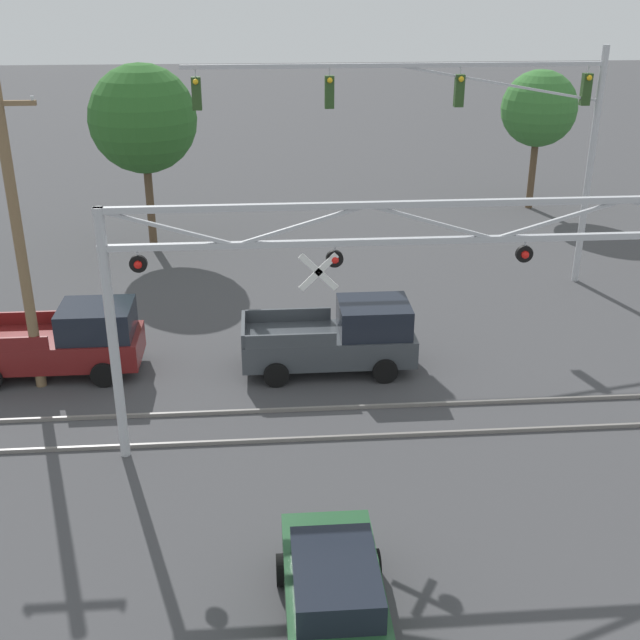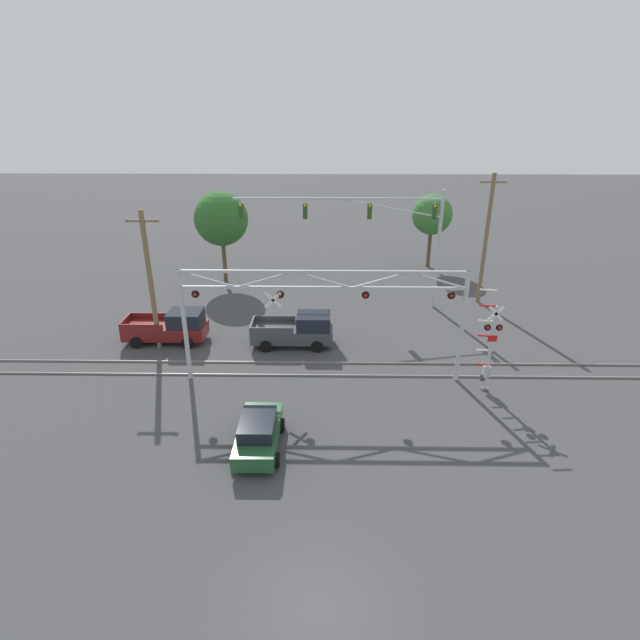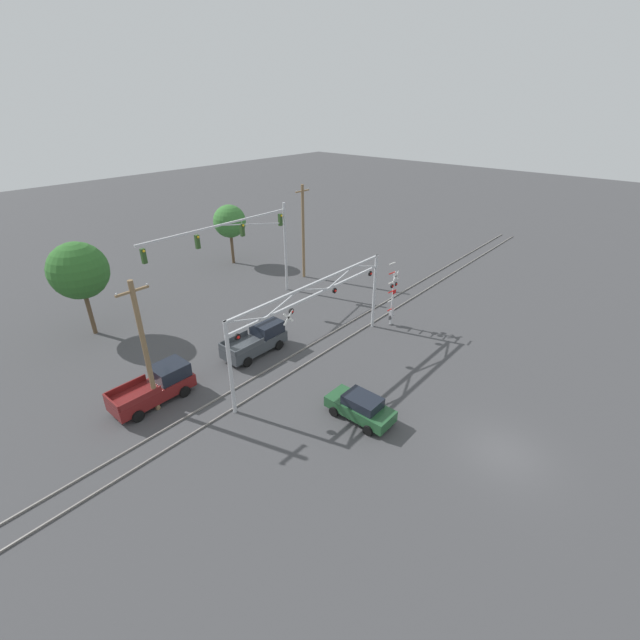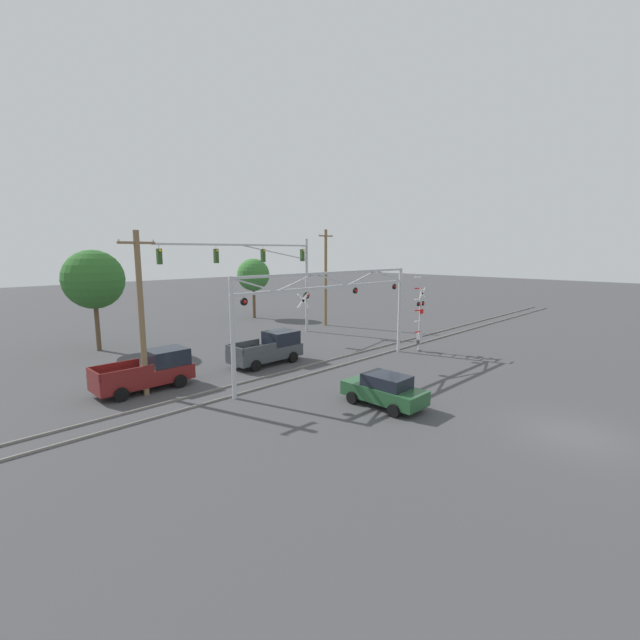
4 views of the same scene
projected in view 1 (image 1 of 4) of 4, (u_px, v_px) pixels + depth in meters
rail_track_near at (417, 434)px, 19.60m from camera, size 80.00×0.08×0.10m
rail_track_far at (407, 405)px, 20.91m from camera, size 80.00×0.08×0.10m
crossing_gantry at (428, 275)px, 17.63m from camera, size 14.23×0.27×5.99m
traffic_signal_span at (483, 119)px, 26.82m from camera, size 14.01×0.39×8.24m
pickup_truck_lead at (339, 338)px, 22.59m from camera, size 4.84×2.11×1.99m
pickup_truck_following at (64, 341)px, 22.38m from camera, size 4.89×2.11×1.99m
sedan_waiting at (335, 595)px, 13.55m from camera, size 1.93×3.97×1.52m
utility_pole_left at (19, 238)px, 20.33m from camera, size 1.80×0.28×8.17m
background_tree_beyond_span at (539, 109)px, 36.68m from camera, size 3.46×3.46×6.40m
background_tree_far_left_verge at (143, 119)px, 31.09m from camera, size 4.20×4.20×7.29m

